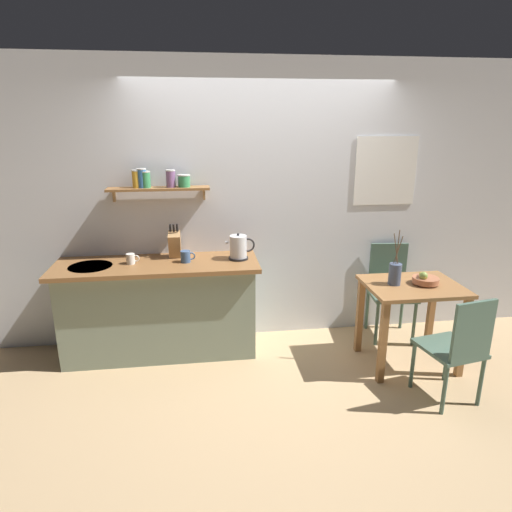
{
  "coord_description": "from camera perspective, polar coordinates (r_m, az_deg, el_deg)",
  "views": [
    {
      "loc": [
        -0.62,
        -3.63,
        2.15
      ],
      "look_at": [
        -0.1,
        0.25,
        0.95
      ],
      "focal_mm": 31.42,
      "sensor_mm": 36.0,
      "label": 1
    }
  ],
  "objects": [
    {
      "name": "kitchen_counter",
      "position": [
        4.31,
        -12.16,
        -6.45
      ],
      "size": [
        1.83,
        0.63,
        0.91
      ],
      "color": "gray",
      "rests_on": "ground_plane"
    },
    {
      "name": "coffee_mug_spare",
      "position": [
        4.09,
        -8.91,
        -0.06
      ],
      "size": [
        0.13,
        0.09,
        0.11
      ],
      "color": "#3D5B89",
      "rests_on": "kitchen_counter"
    },
    {
      "name": "coffee_mug_by_sink",
      "position": [
        4.15,
        -15.63,
        -0.34
      ],
      "size": [
        0.12,
        0.08,
        0.09
      ],
      "color": "white",
      "rests_on": "kitchen_counter"
    },
    {
      "name": "back_wall",
      "position": [
        4.43,
        3.23,
        6.63
      ],
      "size": [
        6.8,
        0.11,
        2.7
      ],
      "color": "silver",
      "rests_on": "ground_plane"
    },
    {
      "name": "wall_shelf",
      "position": [
        4.17,
        -12.36,
        9.02
      ],
      "size": [
        0.92,
        0.2,
        0.3
      ],
      "color": "brown"
    },
    {
      "name": "dining_table",
      "position": [
        4.2,
        19.19,
        -5.37
      ],
      "size": [
        0.82,
        0.64,
        0.77
      ],
      "color": "#9E6B3D",
      "rests_on": "ground_plane"
    },
    {
      "name": "dining_chair_near",
      "position": [
        3.81,
        24.32,
        -10.35
      ],
      "size": [
        0.48,
        0.5,
        0.9
      ],
      "color": "#4C6B5B",
      "rests_on": "ground_plane"
    },
    {
      "name": "electric_kettle",
      "position": [
        4.12,
        -2.23,
        1.08
      ],
      "size": [
        0.27,
        0.18,
        0.25
      ],
      "color": "black",
      "rests_on": "kitchen_counter"
    },
    {
      "name": "fruit_bowl",
      "position": [
        4.17,
        20.73,
        -2.79
      ],
      "size": [
        0.23,
        0.23,
        0.12
      ],
      "color": "#BC704C",
      "rests_on": "dining_table"
    },
    {
      "name": "dining_chair_far",
      "position": [
        4.77,
        16.67,
        -3.62
      ],
      "size": [
        0.48,
        0.48,
        0.94
      ],
      "color": "#4C6B5B",
      "rests_on": "ground_plane"
    },
    {
      "name": "knife_block",
      "position": [
        4.23,
        -10.32,
        1.52
      ],
      "size": [
        0.11,
        0.19,
        0.33
      ],
      "color": "tan",
      "rests_on": "kitchen_counter"
    },
    {
      "name": "twig_vase",
      "position": [
        4.07,
        17.27,
        -2.15
      ],
      "size": [
        0.11,
        0.11,
        0.49
      ],
      "color": "#475675",
      "rests_on": "dining_table"
    },
    {
      "name": "ground_plane",
      "position": [
        4.26,
        1.83,
        -13.25
      ],
      "size": [
        14.0,
        14.0,
        0.0
      ],
      "primitive_type": "plane",
      "color": "tan"
    }
  ]
}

